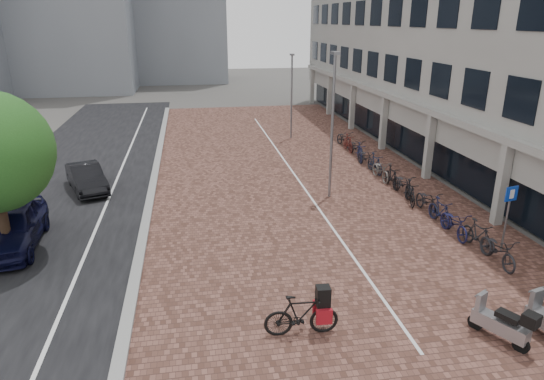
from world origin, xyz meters
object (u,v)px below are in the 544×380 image
at_px(scooter_back, 501,322).
at_px(car_navy, 11,227).
at_px(car_dark, 87,178).
at_px(hero_bike, 301,314).
at_px(parking_sign, 509,209).

bearing_deg(scooter_back, car_navy, 122.57).
bearing_deg(car_dark, scooter_back, -68.79).
distance_m(car_dark, hero_bike, 14.80).
xyz_separation_m(car_navy, car_dark, (1.48, 5.94, -0.16)).
bearing_deg(hero_bike, parking_sign, -64.43).
bearing_deg(scooter_back, car_dark, 104.11).
bearing_deg(car_dark, car_navy, -125.03).
relative_size(hero_bike, scooter_back, 1.18).
height_order(car_dark, scooter_back, car_dark).
relative_size(car_dark, parking_sign, 1.56).
distance_m(scooter_back, parking_sign, 5.56).
xyz_separation_m(car_navy, hero_bike, (9.09, -6.76, -0.19)).
relative_size(hero_bike, parking_sign, 0.80).
xyz_separation_m(hero_bike, scooter_back, (4.92, -1.12, -0.04)).
bearing_deg(car_navy, hero_bike, -40.71).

